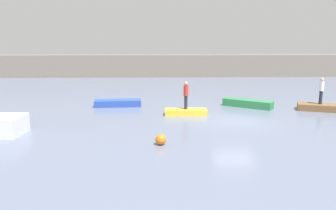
{
  "coord_description": "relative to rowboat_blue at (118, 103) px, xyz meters",
  "views": [
    {
      "loc": [
        -4.58,
        -20.4,
        5.06
      ],
      "look_at": [
        -4.08,
        2.27,
        0.56
      ],
      "focal_mm": 36.84,
      "sensor_mm": 36.0,
      "label": 1
    }
  ],
  "objects": [
    {
      "name": "rowboat_brown",
      "position": [
        14.28,
        -1.86,
        -0.01
      ],
      "size": [
        3.18,
        2.11,
        0.46
      ],
      "primitive_type": "cube",
      "rotation": [
        0.0,
        0.0,
        -0.33
      ],
      "color": "brown",
      "rests_on": "ground_plane"
    },
    {
      "name": "rowboat_green",
      "position": [
        9.54,
        -0.52,
        0.03
      ],
      "size": [
        3.51,
        2.78,
        0.54
      ],
      "primitive_type": "cube",
      "rotation": [
        0.0,
        0.0,
        -0.59
      ],
      "color": "#2D7F47",
      "rests_on": "ground_plane"
    },
    {
      "name": "embankment_wall",
      "position": [
        7.74,
        18.84,
        1.17
      ],
      "size": [
        80.0,
        1.2,
        2.81
      ],
      "primitive_type": "cube",
      "color": "gray",
      "rests_on": "ground_plane"
    },
    {
      "name": "ground_plane",
      "position": [
        7.74,
        -4.72,
        -0.24
      ],
      "size": [
        120.0,
        120.0,
        0.0
      ],
      "primitive_type": "plane",
      "color": "slate"
    },
    {
      "name": "mooring_buoy",
      "position": [
        3.17,
        -9.36,
        0.02
      ],
      "size": [
        0.52,
        0.52,
        0.52
      ],
      "primitive_type": "sphere",
      "color": "orange",
      "rests_on": "ground_plane"
    },
    {
      "name": "person_white_shirt",
      "position": [
        14.28,
        -1.86,
        1.26
      ],
      "size": [
        0.32,
        0.32,
        1.84
      ],
      "color": "#232838",
      "rests_on": "rowboat_brown"
    },
    {
      "name": "person_red_shirt",
      "position": [
        4.83,
        -3.0,
        1.18
      ],
      "size": [
        0.32,
        0.32,
        1.84
      ],
      "color": "#232838",
      "rests_on": "rowboat_yellow"
    },
    {
      "name": "rowboat_blue",
      "position": [
        0.0,
        0.0,
        0.0
      ],
      "size": [
        3.48,
        1.4,
        0.48
      ],
      "primitive_type": "cube",
      "rotation": [
        0.0,
        0.0,
        0.09
      ],
      "color": "#2B4CAD",
      "rests_on": "ground_plane"
    },
    {
      "name": "rowboat_yellow",
      "position": [
        4.83,
        -3.0,
        -0.05
      ],
      "size": [
        2.77,
        1.04,
        0.38
      ],
      "primitive_type": "cube",
      "rotation": [
        0.0,
        0.0,
        -0.02
      ],
      "color": "gold",
      "rests_on": "ground_plane"
    }
  ]
}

